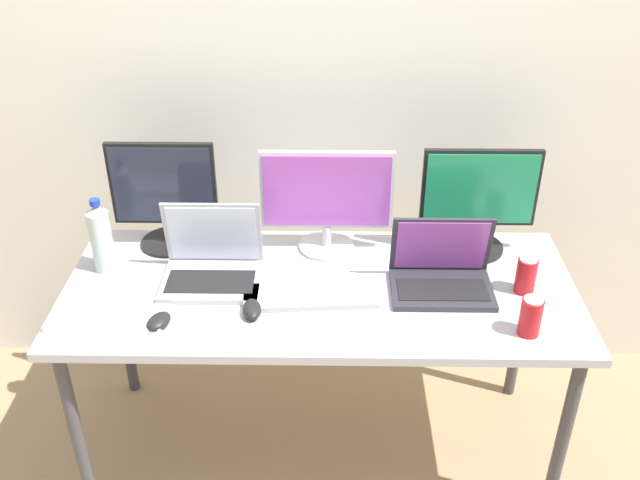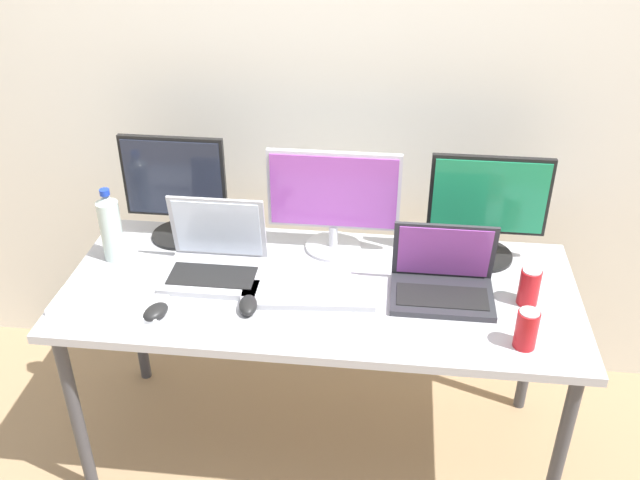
{
  "view_description": "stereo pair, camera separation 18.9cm",
  "coord_description": "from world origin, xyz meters",
  "px_view_note": "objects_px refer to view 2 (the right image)",
  "views": [
    {
      "loc": [
        0.03,
        -1.94,
        2.1
      ],
      "look_at": [
        0.0,
        0.0,
        0.92
      ],
      "focal_mm": 40.0,
      "sensor_mm": 36.0,
      "label": 1
    },
    {
      "loc": [
        0.22,
        -1.93,
        2.1
      ],
      "look_at": [
        0.0,
        0.0,
        0.92
      ],
      "focal_mm": 40.0,
      "sensor_mm": 36.0,
      "label": 2
    }
  ],
  "objects_px": {
    "laptop_silver": "(215,257)",
    "keyboard_main": "(108,305)",
    "soda_can_by_laptop": "(529,287)",
    "work_desk": "(320,302)",
    "mouse_by_laptop": "(248,305)",
    "monitor_left": "(175,188)",
    "laptop_secondary": "(443,279)",
    "monitor_right": "(488,207)",
    "keyboard_aux": "(308,296)",
    "water_bottle": "(111,227)",
    "soda_can_near_keyboard": "(527,329)",
    "monitor_center": "(334,199)",
    "mouse_by_keyboard": "(156,312)"
  },
  "relations": [
    {
      "from": "mouse_by_keyboard",
      "to": "soda_can_near_keyboard",
      "type": "bearing_deg",
      "value": 20.78
    },
    {
      "from": "monitor_center",
      "to": "mouse_by_keyboard",
      "type": "xyz_separation_m",
      "value": [
        -0.51,
        -0.46,
        -0.18
      ]
    },
    {
      "from": "monitor_right",
      "to": "keyboard_aux",
      "type": "relative_size",
      "value": 0.93
    },
    {
      "from": "monitor_right",
      "to": "water_bottle",
      "type": "bearing_deg",
      "value": -173.37
    },
    {
      "from": "soda_can_by_laptop",
      "to": "laptop_secondary",
      "type": "bearing_deg",
      "value": 175.19
    },
    {
      "from": "laptop_silver",
      "to": "mouse_by_laptop",
      "type": "bearing_deg",
      "value": -53.19
    },
    {
      "from": "laptop_silver",
      "to": "work_desk",
      "type": "bearing_deg",
      "value": -7.34
    },
    {
      "from": "keyboard_main",
      "to": "mouse_by_laptop",
      "type": "relative_size",
      "value": 3.52
    },
    {
      "from": "work_desk",
      "to": "mouse_by_keyboard",
      "type": "distance_m",
      "value": 0.54
    },
    {
      "from": "monitor_left",
      "to": "laptop_silver",
      "type": "bearing_deg",
      "value": -49.02
    },
    {
      "from": "monitor_right",
      "to": "soda_can_near_keyboard",
      "type": "xyz_separation_m",
      "value": [
        0.09,
        -0.48,
        -0.14
      ]
    },
    {
      "from": "monitor_center",
      "to": "water_bottle",
      "type": "height_order",
      "value": "monitor_center"
    },
    {
      "from": "keyboard_main",
      "to": "soda_can_by_laptop",
      "type": "distance_m",
      "value": 1.34
    },
    {
      "from": "mouse_by_keyboard",
      "to": "work_desk",
      "type": "bearing_deg",
      "value": 45.93
    },
    {
      "from": "monitor_left",
      "to": "laptop_secondary",
      "type": "distance_m",
      "value": 0.99
    },
    {
      "from": "work_desk",
      "to": "laptop_secondary",
      "type": "relative_size",
      "value": 5.14
    },
    {
      "from": "laptop_silver",
      "to": "soda_can_by_laptop",
      "type": "distance_m",
      "value": 1.03
    },
    {
      "from": "mouse_by_keyboard",
      "to": "mouse_by_laptop",
      "type": "height_order",
      "value": "same"
    },
    {
      "from": "keyboard_aux",
      "to": "monitor_left",
      "type": "bearing_deg",
      "value": 142.81
    },
    {
      "from": "mouse_by_keyboard",
      "to": "water_bottle",
      "type": "bearing_deg",
      "value": 149.47
    },
    {
      "from": "mouse_by_laptop",
      "to": "mouse_by_keyboard",
      "type": "bearing_deg",
      "value": -174.88
    },
    {
      "from": "monitor_left",
      "to": "water_bottle",
      "type": "xyz_separation_m",
      "value": [
        -0.19,
        -0.17,
        -0.08
      ]
    },
    {
      "from": "mouse_by_keyboard",
      "to": "soda_can_by_laptop",
      "type": "height_order",
      "value": "soda_can_by_laptop"
    },
    {
      "from": "laptop_secondary",
      "to": "laptop_silver",
      "type": "bearing_deg",
      "value": 176.94
    },
    {
      "from": "monitor_left",
      "to": "laptop_secondary",
      "type": "height_order",
      "value": "monitor_left"
    },
    {
      "from": "mouse_by_laptop",
      "to": "soda_can_by_laptop",
      "type": "height_order",
      "value": "soda_can_by_laptop"
    },
    {
      "from": "work_desk",
      "to": "monitor_left",
      "type": "xyz_separation_m",
      "value": [
        -0.55,
        0.26,
        0.27
      ]
    },
    {
      "from": "soda_can_near_keyboard",
      "to": "mouse_by_keyboard",
      "type": "bearing_deg",
      "value": 179.25
    },
    {
      "from": "monitor_left",
      "to": "mouse_by_keyboard",
      "type": "distance_m",
      "value": 0.52
    },
    {
      "from": "monitor_left",
      "to": "mouse_by_laptop",
      "type": "distance_m",
      "value": 0.57
    },
    {
      "from": "work_desk",
      "to": "soda_can_near_keyboard",
      "type": "relative_size",
      "value": 13.47
    },
    {
      "from": "water_bottle",
      "to": "monitor_left",
      "type": "bearing_deg",
      "value": 41.89
    },
    {
      "from": "monitor_right",
      "to": "soda_can_near_keyboard",
      "type": "relative_size",
      "value": 3.18
    },
    {
      "from": "work_desk",
      "to": "soda_can_by_laptop",
      "type": "relative_size",
      "value": 13.47
    },
    {
      "from": "mouse_by_laptop",
      "to": "water_bottle",
      "type": "distance_m",
      "value": 0.59
    },
    {
      "from": "laptop_silver",
      "to": "laptop_secondary",
      "type": "xyz_separation_m",
      "value": [
        0.76,
        -0.04,
        -0.0
      ]
    },
    {
      "from": "keyboard_main",
      "to": "mouse_by_laptop",
      "type": "xyz_separation_m",
      "value": [
        0.44,
        0.04,
        0.01
      ]
    },
    {
      "from": "laptop_silver",
      "to": "keyboard_aux",
      "type": "xyz_separation_m",
      "value": [
        0.33,
        -0.12,
        -0.05
      ]
    },
    {
      "from": "keyboard_aux",
      "to": "water_bottle",
      "type": "xyz_separation_m",
      "value": [
        -0.71,
        0.17,
        0.11
      ]
    },
    {
      "from": "monitor_right",
      "to": "soda_can_by_laptop",
      "type": "xyz_separation_m",
      "value": [
        0.12,
        -0.26,
        -0.14
      ]
    },
    {
      "from": "keyboard_main",
      "to": "soda_can_by_laptop",
      "type": "xyz_separation_m",
      "value": [
        1.32,
        0.18,
        0.05
      ]
    },
    {
      "from": "monitor_right",
      "to": "water_bottle",
      "type": "height_order",
      "value": "monitor_right"
    },
    {
      "from": "monitor_left",
      "to": "keyboard_main",
      "type": "bearing_deg",
      "value": -102.94
    },
    {
      "from": "keyboard_aux",
      "to": "keyboard_main",
      "type": "bearing_deg",
      "value": -173.3
    },
    {
      "from": "monitor_center",
      "to": "mouse_by_laptop",
      "type": "xyz_separation_m",
      "value": [
        -0.23,
        -0.4,
        -0.18
      ]
    },
    {
      "from": "laptop_silver",
      "to": "soda_can_near_keyboard",
      "type": "xyz_separation_m",
      "value": [
        0.99,
        -0.28,
        0.0
      ]
    },
    {
      "from": "laptop_silver",
      "to": "keyboard_main",
      "type": "relative_size",
      "value": 0.91
    },
    {
      "from": "mouse_by_laptop",
      "to": "monitor_right",
      "type": "bearing_deg",
      "value": 19.68
    },
    {
      "from": "water_bottle",
      "to": "soda_can_by_laptop",
      "type": "relative_size",
      "value": 2.14
    },
    {
      "from": "mouse_by_keyboard",
      "to": "soda_can_by_laptop",
      "type": "distance_m",
      "value": 1.18
    }
  ]
}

